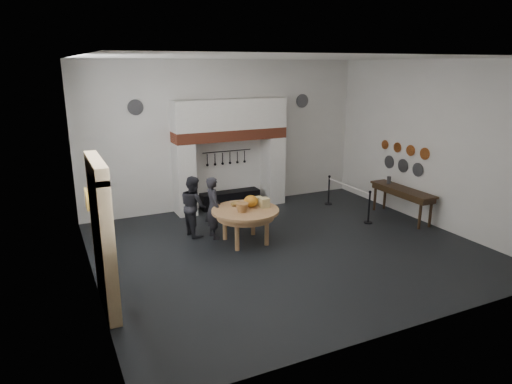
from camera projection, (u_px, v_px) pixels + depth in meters
name	position (u px, v px, depth m)	size (l,w,h in m)	color
floor	(287.00, 248.00, 11.23)	(9.00, 8.00, 0.02)	black
ceiling	(291.00, 58.00, 10.02)	(9.00, 8.00, 0.02)	silver
wall_back	(226.00, 135.00, 14.10)	(9.00, 0.02, 4.50)	silver
wall_front	(414.00, 204.00, 7.14)	(9.00, 0.02, 4.50)	silver
wall_left	(85.00, 178.00, 8.77)	(0.02, 8.00, 4.50)	silver
wall_right	(432.00, 144.00, 12.48)	(0.02, 8.00, 4.50)	silver
chimney_pier_left	(184.00, 179.00, 13.51)	(0.55, 0.70, 2.15)	silver
chimney_pier_right	(273.00, 170.00, 14.73)	(0.55, 0.70, 2.15)	silver
hearth_brick_band	(230.00, 134.00, 13.78)	(3.50, 0.72, 0.32)	#9E442B
chimney_hood	(230.00, 114.00, 13.62)	(3.50, 0.70, 0.90)	silver
iron_range	(230.00, 199.00, 14.40)	(1.90, 0.45, 0.50)	black
utensil_rail	(227.00, 151.00, 14.17)	(0.02, 0.02, 1.60)	black
door_recess	(98.00, 244.00, 8.18)	(0.04, 1.10, 2.50)	black
door_jamb_near	(109.00, 255.00, 7.60)	(0.22, 0.30, 2.60)	tan
door_jamb_far	(98.00, 228.00, 8.82)	(0.22, 0.30, 2.60)	tan
door_lintel	(96.00, 167.00, 7.84)	(0.22, 1.70, 0.30)	tan
wall_plaque	(87.00, 199.00, 9.66)	(0.05, 0.34, 0.44)	gold
work_table	(245.00, 211.00, 11.36)	(1.69, 1.69, 0.07)	tan
pumpkin	(251.00, 201.00, 11.48)	(0.36, 0.36, 0.31)	#C47B1B
cheese_block_big	(264.00, 203.00, 11.48)	(0.22, 0.22, 0.24)	#CFBB7B
cheese_block_small	(258.00, 200.00, 11.74)	(0.18, 0.18, 0.20)	#DCCB83
wicker_basket	(242.00, 208.00, 11.13)	(0.32, 0.32, 0.22)	#A57A3C
bread_loaf	(236.00, 204.00, 11.60)	(0.31, 0.18, 0.13)	olive
visitor_near	(213.00, 208.00, 11.70)	(0.59, 0.39, 1.62)	black
visitor_far	(194.00, 206.00, 11.88)	(0.77, 0.60, 1.59)	black
side_table	(403.00, 189.00, 13.17)	(0.55, 2.20, 0.06)	#332212
pewter_jug	(389.00, 180.00, 13.65)	(0.12, 0.12, 0.22)	#46464A
copper_pan_a	(425.00, 154.00, 12.72)	(0.34, 0.34, 0.03)	#C6662D
copper_pan_b	(411.00, 150.00, 13.20)	(0.32, 0.32, 0.03)	#C6662D
copper_pan_c	(397.00, 147.00, 13.68)	(0.30, 0.30, 0.03)	#C6662D
copper_pan_d	(385.00, 145.00, 14.15)	(0.28, 0.28, 0.03)	#C6662D
pewter_plate_left	(418.00, 170.00, 13.03)	(0.40, 0.40, 0.03)	#4C4C51
pewter_plate_mid	(403.00, 166.00, 13.55)	(0.40, 0.40, 0.03)	#4C4C51
pewter_plate_right	(389.00, 162.00, 14.07)	(0.40, 0.40, 0.03)	#4C4C51
pewter_plate_back_left	(135.00, 107.00, 12.70)	(0.44, 0.44, 0.03)	#4C4C51
pewter_plate_back_right	(302.00, 101.00, 14.93)	(0.44, 0.44, 0.03)	#4C4C51
barrier_post_near	(369.00, 208.00, 12.86)	(0.05, 0.05, 0.90)	black
barrier_post_far	(329.00, 191.00, 14.60)	(0.05, 0.05, 0.90)	black
barrier_rope	(348.00, 186.00, 13.62)	(0.04, 0.04, 2.00)	white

